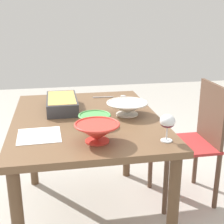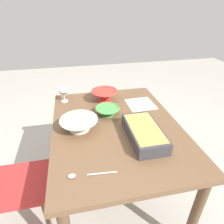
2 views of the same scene
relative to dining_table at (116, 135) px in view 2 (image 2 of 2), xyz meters
name	(u,v)px [view 2 (image 2 of 2)]	position (x,y,z in m)	size (l,w,h in m)	color
ground_plane	(115,191)	(0.00, 0.00, -0.66)	(8.00, 8.00, 0.00)	#B2ADA3
dining_table	(116,135)	(0.00, 0.00, 0.00)	(1.21, 0.92, 0.76)	brown
chair	(1,182)	(-0.13, 0.82, -0.17)	(0.40, 0.43, 0.90)	#B22D2D
wine_glass	(63,91)	(0.46, 0.37, 0.20)	(0.08, 0.08, 0.15)	white
casserole_dish	(144,132)	(-0.19, -0.14, 0.15)	(0.40, 0.20, 0.09)	#38383D
mixing_bowl	(107,111)	(0.15, 0.04, 0.14)	(0.19, 0.19, 0.07)	#4C994C
small_bowl	(104,95)	(0.40, 0.02, 0.15)	(0.24, 0.24, 0.10)	red
serving_bowl	(79,124)	(0.00, 0.27, 0.15)	(0.27, 0.27, 0.09)	white
serving_spoon	(82,175)	(-0.43, 0.28, 0.10)	(0.04, 0.26, 0.01)	silver
napkin	(141,104)	(0.27, -0.28, 0.10)	(0.23, 0.23, 0.00)	white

